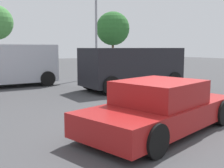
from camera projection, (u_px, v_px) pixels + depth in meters
ground_plane at (162, 130)px, 6.68m from camera, size 80.00×80.00×0.00m
sedan_foreground at (161, 108)px, 6.50m from camera, size 4.57×2.56×1.20m
dog at (181, 96)px, 9.70m from camera, size 0.37×0.65×0.45m
van_white at (2, 64)px, 13.76m from camera, size 5.28×2.37×2.09m
suv_dark at (132, 67)px, 12.98m from camera, size 4.83×2.36×1.93m
light_post_near at (96, 11)px, 17.58m from camera, size 0.44×0.44×6.20m
tree_back_right at (113, 29)px, 34.26m from camera, size 4.11×4.11×6.29m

